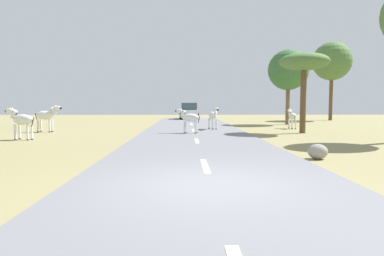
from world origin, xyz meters
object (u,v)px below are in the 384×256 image
(zebra_2, at_px, (46,116))
(tree_6, at_px, (304,64))
(zebra_3, at_px, (189,118))
(rock_2, at_px, (318,152))
(tree_0, at_px, (288,70))
(tree_3, at_px, (332,62))
(zebra_1, at_px, (292,116))
(car_0, at_px, (189,112))
(zebra_0, at_px, (213,116))
(zebra_4, at_px, (21,120))

(zebra_2, relative_size, tree_6, 0.38)
(zebra_3, height_order, rock_2, zebra_3)
(tree_0, distance_m, rock_2, 18.19)
(tree_3, relative_size, tree_6, 1.73)
(zebra_1, xyz_separation_m, tree_0, (1.12, 4.63, 3.57))
(car_0, height_order, tree_6, tree_6)
(rock_2, bearing_deg, tree_0, 75.78)
(zebra_2, bearing_deg, zebra_0, 106.38)
(zebra_2, distance_m, car_0, 18.52)
(car_0, distance_m, tree_6, 18.77)
(zebra_1, height_order, tree_3, tree_3)
(zebra_3, bearing_deg, rock_2, -135.71)
(zebra_1, bearing_deg, tree_0, 74.61)
(zebra_3, relative_size, tree_6, 0.31)
(tree_3, bearing_deg, zebra_0, -136.40)
(zebra_3, bearing_deg, zebra_4, 130.82)
(zebra_0, distance_m, zebra_3, 3.23)
(zebra_0, bearing_deg, tree_0, -154.81)
(zebra_0, distance_m, tree_3, 18.76)
(tree_6, xyz_separation_m, rock_2, (-2.74, -9.07, -3.73))
(tree_0, bearing_deg, tree_6, -101.27)
(zebra_4, bearing_deg, tree_6, -60.02)
(zebra_0, bearing_deg, zebra_2, -8.12)
(rock_2, bearing_deg, zebra_2, 140.49)
(car_0, relative_size, tree_6, 0.95)
(zebra_0, bearing_deg, zebra_3, 45.24)
(zebra_4, distance_m, tree_3, 29.39)
(zebra_1, distance_m, tree_3, 14.65)
(zebra_4, xyz_separation_m, tree_6, (14.41, 3.31, 3.04))
(zebra_4, bearing_deg, zebra_3, -52.78)
(zebra_4, bearing_deg, zebra_2, 25.30)
(car_0, distance_m, tree_3, 15.51)
(zebra_2, distance_m, zebra_3, 8.65)
(zebra_4, relative_size, car_0, 0.37)
(zebra_4, height_order, rock_2, zebra_4)
(zebra_2, xyz_separation_m, zebra_3, (8.52, -1.49, -0.09))
(tree_3, xyz_separation_m, tree_6, (-8.13, -14.87, -1.99))
(car_0, xyz_separation_m, tree_3, (14.43, -2.53, 5.10))
(tree_6, bearing_deg, tree_3, 61.34)
(zebra_0, relative_size, zebra_3, 1.06)
(zebra_0, relative_size, zebra_2, 0.87)
(zebra_0, bearing_deg, rock_2, 85.28)
(zebra_0, bearing_deg, tree_3, -152.06)
(zebra_0, xyz_separation_m, zebra_1, (5.45, 1.05, -0.09))
(zebra_1, distance_m, car_0, 15.51)
(zebra_1, bearing_deg, zebra_2, -173.08)
(tree_3, bearing_deg, zebra_4, -141.11)
(zebra_1, height_order, tree_0, tree_0)
(zebra_0, height_order, tree_6, tree_6)
(tree_0, height_order, rock_2, tree_0)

